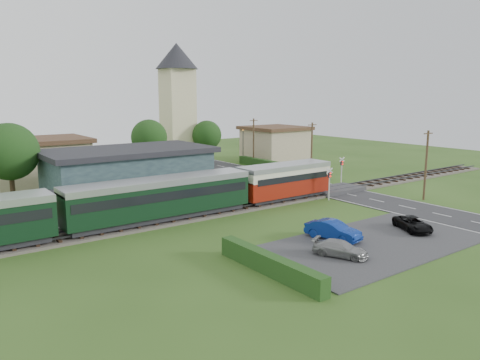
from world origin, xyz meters
TOP-DOWN VIEW (x-y plane):
  - ground at (0.00, 0.00)m, footprint 120.00×120.00m
  - railway_track at (0.00, 2.00)m, footprint 76.00×3.20m
  - road at (10.00, 0.00)m, footprint 6.00×70.00m
  - car_park at (-1.50, -12.00)m, footprint 17.00×9.00m
  - crossing_deck at (10.00, 2.00)m, footprint 6.20×3.40m
  - platform at (-10.00, 5.20)m, footprint 30.00×3.00m
  - equipment_hut at (-18.00, 5.20)m, footprint 2.30×2.30m
  - station_building at (-10.00, 10.99)m, footprint 16.00×9.00m
  - train at (-14.23, 2.00)m, footprint 43.20×2.90m
  - church_tower at (5.00, 28.00)m, footprint 6.00×6.00m
  - house_west at (-15.00, 25.00)m, footprint 10.80×8.80m
  - house_east at (20.00, 24.00)m, footprint 8.80×8.80m
  - hedge_carpark at (-11.00, -12.00)m, footprint 0.80×9.00m
  - hedge_roadside at (14.20, 16.00)m, footprint 0.80×18.00m
  - hedge_station at (-10.00, 15.50)m, footprint 22.00×0.80m
  - tree_a at (-20.00, 14.00)m, footprint 5.20×5.20m
  - tree_b at (-2.00, 23.00)m, footprint 4.60×4.60m
  - tree_c at (8.00, 25.00)m, footprint 4.20×4.20m
  - utility_pole_b at (14.20, -6.00)m, footprint 1.40×0.22m
  - utility_pole_c at (14.20, 10.00)m, footprint 1.40×0.22m
  - utility_pole_d at (14.20, 22.00)m, footprint 1.40×0.22m
  - crossing_signal_near at (6.40, -0.41)m, footprint 0.84×0.28m
  - crossing_signal_far at (13.60, 4.39)m, footprint 0.84×0.28m
  - streetlamp_east at (16.00, 27.00)m, footprint 0.30×0.30m
  - car_on_road at (9.67, 11.98)m, footprint 3.91×2.40m
  - car_park_blue at (-3.10, -9.70)m, footprint 2.30×4.37m
  - car_park_silver at (-5.43, -12.51)m, footprint 2.88×3.89m
  - car_park_dark at (3.59, -11.82)m, footprint 3.20×4.15m
  - pedestrian_near at (-3.08, 5.04)m, footprint 0.62×0.46m
  - pedestrian_far at (-14.72, 4.62)m, footprint 0.76×0.89m

SIDE VIEW (x-z plane):
  - ground at x=0.00m, z-range 0.00..0.00m
  - road at x=10.00m, z-range 0.00..0.05m
  - car_park at x=-1.50m, z-range 0.00..0.08m
  - railway_track at x=0.00m, z-range -0.13..0.36m
  - crossing_deck at x=10.00m, z-range 0.00..0.45m
  - platform at x=-10.00m, z-range 0.00..0.45m
  - hedge_carpark at x=-11.00m, z-range 0.00..1.20m
  - hedge_roadside at x=14.20m, z-range 0.00..1.20m
  - car_park_silver at x=-5.43m, z-range 0.08..1.13m
  - car_park_dark at x=3.59m, z-range 0.08..1.13m
  - hedge_station at x=-10.00m, z-range 0.00..1.30m
  - car_on_road at x=9.67m, z-range 0.05..1.29m
  - car_park_blue at x=-3.10m, z-range 0.08..1.45m
  - pedestrian_near at x=-3.08m, z-range 0.45..2.01m
  - pedestrian_far at x=-14.72m, z-range 0.45..2.02m
  - equipment_hut at x=-18.00m, z-range 0.47..3.02m
  - crossing_signal_near at x=6.40m, z-range 0.50..3.78m
  - crossing_signal_far at x=13.60m, z-range 0.50..3.78m
  - train at x=-14.23m, z-range 0.48..3.88m
  - station_building at x=-10.00m, z-range 0.04..5.34m
  - house_west at x=-15.00m, z-range 0.04..5.54m
  - house_east at x=20.00m, z-range 0.05..5.55m
  - streetlamp_east at x=16.00m, z-range 0.46..5.62m
  - utility_pole_b at x=14.20m, z-range 0.13..7.13m
  - utility_pole_c at x=14.20m, z-range 0.13..7.13m
  - utility_pole_d at x=14.20m, z-range 0.13..7.13m
  - tree_c at x=8.00m, z-range 1.26..8.04m
  - tree_b at x=-2.00m, z-range 1.35..8.69m
  - tree_a at x=-20.00m, z-range 1.38..9.38m
  - church_tower at x=5.00m, z-range 1.43..19.03m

